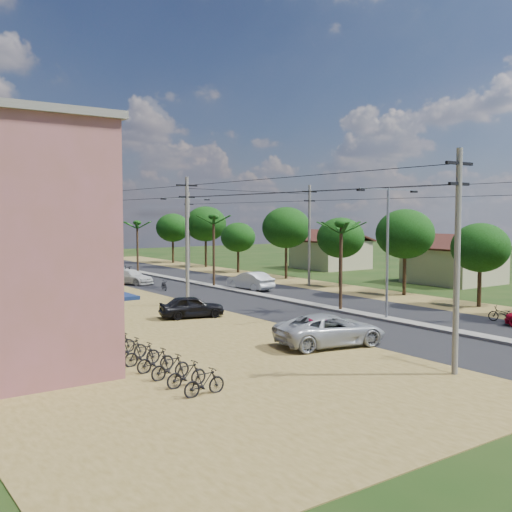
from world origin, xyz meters
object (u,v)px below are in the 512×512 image
(car_parked_silver, at_px, (330,331))
(roadside_sign, at_px, (318,324))
(car_silver_mid, at_px, (250,281))
(moto_rider_east, at_px, (504,315))
(car_parked_dark, at_px, (192,307))
(car_white_far, at_px, (131,277))
(parked_scooter_row, at_px, (149,357))

(car_parked_silver, height_order, roadside_sign, car_parked_silver)
(car_silver_mid, relative_size, moto_rider_east, 2.61)
(car_silver_mid, relative_size, roadside_sign, 4.54)
(car_parked_dark, bearing_deg, car_white_far, 1.19)
(car_white_far, xyz_separation_m, roadside_sign, (-0.60, -26.48, -0.22))
(car_white_far, relative_size, car_parked_silver, 0.82)
(car_silver_mid, height_order, car_white_far, car_silver_mid)
(parked_scooter_row, bearing_deg, roadside_sign, 10.15)
(car_white_far, height_order, car_parked_silver, car_parked_silver)
(car_parked_dark, xyz_separation_m, roadside_sign, (3.53, -7.74, -0.24))
(car_silver_mid, distance_m, car_parked_dark, 13.93)
(car_silver_mid, relative_size, car_parked_silver, 0.84)
(moto_rider_east, xyz_separation_m, roadside_sign, (-10.80, 4.32, -0.03))
(car_parked_dark, relative_size, parked_scooter_row, 0.41)
(car_silver_mid, height_order, roadside_sign, car_silver_mid)
(car_parked_silver, distance_m, car_parked_dark, 10.96)
(car_parked_silver, relative_size, moto_rider_east, 3.11)
(car_parked_silver, height_order, car_parked_dark, car_parked_silver)
(moto_rider_east, relative_size, parked_scooter_row, 0.18)
(moto_rider_east, distance_m, parked_scooter_row, 21.92)
(roadside_sign, bearing_deg, car_silver_mid, 46.01)
(car_white_far, height_order, moto_rider_east, car_white_far)
(roadside_sign, xyz_separation_m, parked_scooter_row, (-10.99, -1.97, 0.06))
(roadside_sign, bearing_deg, car_white_far, 67.68)
(car_white_far, distance_m, roadside_sign, 26.49)
(car_parked_dark, bearing_deg, moto_rider_east, -116.46)
(car_parked_silver, xyz_separation_m, car_parked_dark, (-1.63, 10.84, -0.09))
(car_silver_mid, xyz_separation_m, car_white_far, (-6.50, 9.73, -0.11))
(car_parked_dark, height_order, moto_rider_east, car_parked_dark)
(car_parked_dark, bearing_deg, car_silver_mid, -36.10)
(car_silver_mid, height_order, moto_rider_east, car_silver_mid)
(car_silver_mid, height_order, car_parked_dark, car_silver_mid)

